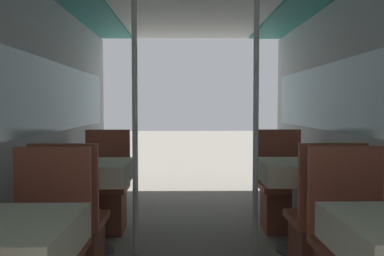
% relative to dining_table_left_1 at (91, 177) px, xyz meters
% --- Properties ---
extents(wall_left, '(0.05, 6.70, 2.16)m').
position_rel_dining_table_left_1_xyz_m(wall_left, '(-0.41, -0.73, 0.47)').
color(wall_left, silver).
rests_on(wall_left, ground_plane).
extents(dining_table_left_1, '(0.65, 0.65, 0.76)m').
position_rel_dining_table_left_1_xyz_m(dining_table_left_1, '(0.00, 0.00, 0.00)').
color(dining_table_left_1, '#4C4C51').
rests_on(dining_table_left_1, ground_plane).
extents(chair_left_near_1, '(0.45, 0.45, 0.99)m').
position_rel_dining_table_left_1_xyz_m(chair_left_near_1, '(-0.00, -0.62, -0.35)').
color(chair_left_near_1, brown).
rests_on(chair_left_near_1, ground_plane).
extents(chair_left_far_1, '(0.45, 0.45, 0.99)m').
position_rel_dining_table_left_1_xyz_m(chair_left_far_1, '(-0.00, 0.62, -0.35)').
color(chair_left_far_1, brown).
rests_on(chair_left_far_1, ground_plane).
extents(support_pole_left_1, '(0.05, 0.05, 2.16)m').
position_rel_dining_table_left_1_xyz_m(support_pole_left_1, '(0.37, 0.00, 0.44)').
color(support_pole_left_1, silver).
rests_on(support_pole_left_1, ground_plane).
extents(dining_table_right_1, '(0.65, 0.65, 0.76)m').
position_rel_dining_table_left_1_xyz_m(dining_table_right_1, '(1.74, 0.00, 0.00)').
color(dining_table_right_1, '#4C4C51').
rests_on(dining_table_right_1, ground_plane).
extents(chair_right_near_1, '(0.45, 0.45, 0.99)m').
position_rel_dining_table_left_1_xyz_m(chair_right_near_1, '(1.74, -0.62, -0.35)').
color(chair_right_near_1, brown).
rests_on(chair_right_near_1, ground_plane).
extents(chair_right_far_1, '(0.45, 0.45, 0.99)m').
position_rel_dining_table_left_1_xyz_m(chair_right_far_1, '(1.74, 0.62, -0.35)').
color(chair_right_far_1, brown).
rests_on(chair_right_far_1, ground_plane).
extents(support_pole_right_1, '(0.05, 0.05, 2.16)m').
position_rel_dining_table_left_1_xyz_m(support_pole_right_1, '(1.37, 0.00, 0.44)').
color(support_pole_right_1, silver).
rests_on(support_pole_right_1, ground_plane).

